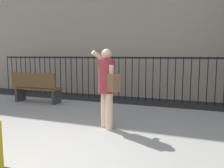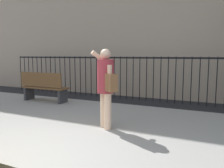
% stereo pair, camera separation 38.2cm
% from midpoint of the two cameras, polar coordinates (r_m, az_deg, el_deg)
% --- Properties ---
extents(sidewalk, '(28.00, 4.40, 0.15)m').
position_cam_midpoint_polar(sidewalk, '(5.23, -7.37, -10.43)').
color(sidewalk, gray).
rests_on(sidewalk, ground).
extents(iron_fence, '(12.03, 0.04, 1.60)m').
position_cam_midpoint_polar(iron_fence, '(8.45, 4.51, 2.84)').
color(iron_fence, black).
rests_on(iron_fence, ground).
extents(pedestrian_on_phone, '(0.70, 0.66, 1.62)m').
position_cam_midpoint_polar(pedestrian_on_phone, '(4.66, -3.51, 0.21)').
color(pedestrian_on_phone, beige).
rests_on(pedestrian_on_phone, sidewalk).
extents(street_bench, '(1.60, 0.45, 0.95)m').
position_cam_midpoint_polar(street_bench, '(7.71, -19.57, -0.72)').
color(street_bench, brown).
rests_on(street_bench, sidewalk).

